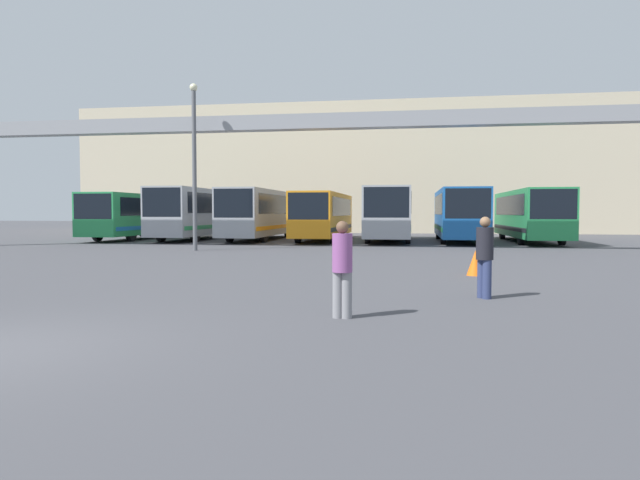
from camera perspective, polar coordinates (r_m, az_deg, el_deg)
name	(u,v)px	position (r m, az deg, el deg)	size (l,w,h in m)	color
building_backdrop	(354,172)	(55.08, 3.39, 6.82)	(49.56, 12.00, 11.30)	beige
overhead_gantry	(295,134)	(27.57, -2.48, 10.54)	(35.52, 0.80, 6.40)	gray
bus_slot_0	(137,213)	(39.81, -17.80, 2.55)	(2.57, 10.82, 2.96)	#268C4C
bus_slot_1	(196,211)	(37.92, -12.30, 2.87)	(2.50, 10.42, 3.27)	#999EA5
bus_slot_2	(261,212)	(37.24, -5.93, 2.85)	(2.44, 11.74, 3.18)	#999EA5
bus_slot_3	(324,214)	(36.08, 0.37, 2.66)	(2.43, 11.12, 2.95)	orange
bus_slot_4	(390,211)	(35.28, 7.00, 2.88)	(2.62, 10.31, 3.22)	#999EA5
bus_slot_5	(459,212)	(35.65, 13.74, 2.73)	(2.53, 10.85, 3.12)	#1959A5
bus_slot_6	(530,213)	(36.61, 20.23, 2.59)	(2.49, 11.64, 3.06)	#268C4C
pedestrian_near_right	(342,267)	(9.63, 2.24, -2.68)	(0.34, 0.34, 1.65)	gray
pedestrian_far_center	(485,255)	(12.31, 16.14, -1.46)	(0.35, 0.35, 1.70)	navy
traffic_cone	(475,263)	(16.74, 15.26, -2.22)	(0.48, 0.48, 0.72)	orange
lamp_post	(194,160)	(27.34, -12.46, 7.84)	(0.36, 0.36, 7.73)	#595B60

